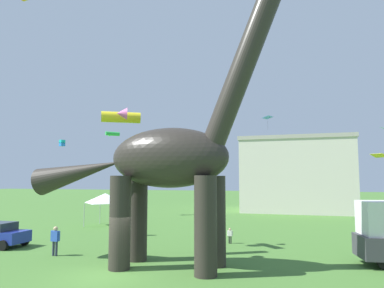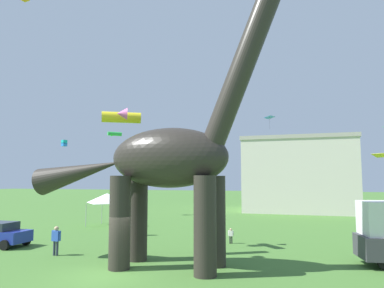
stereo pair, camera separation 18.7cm
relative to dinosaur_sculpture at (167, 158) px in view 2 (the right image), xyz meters
The scene contains 13 objects.
ground_plane 6.15m from the dinosaur_sculpture, 134.08° to the right, with size 240.00×240.00×0.00m, color #42702D.
dinosaur_sculpture is the anchor object (origin of this frame).
person_near_flyer 9.00m from the dinosaur_sculpture, 76.91° to the left, with size 0.38×0.17×1.01m.
person_vendor_side 8.33m from the dinosaur_sculpture, behind, with size 0.61×0.27×1.63m.
person_watching_child 11.35m from the dinosaur_sculpture, 124.63° to the left, with size 0.67×0.30×1.79m.
festival_canopy_tent 17.51m from the dinosaur_sculpture, 130.26° to the left, with size 3.15×3.15×3.00m.
kite_high_left 12.91m from the dinosaur_sculpture, 32.04° to the left, with size 1.00×0.99×0.21m.
kite_near_low 26.52m from the dinosaur_sculpture, 125.48° to the left, with size 1.70×1.70×0.48m.
kite_far_left 23.16m from the dinosaur_sculpture, 81.89° to the left, with size 1.24×1.38×1.40m.
kite_near_high 21.07m from the dinosaur_sculpture, 140.70° to the left, with size 0.58×0.58×0.63m.
kite_high_right 4.40m from the dinosaur_sculpture, 158.42° to the left, with size 2.24×2.31×0.65m.
kite_drifting 5.08m from the dinosaur_sculpture, 98.04° to the left, with size 2.06×2.05×0.58m.
background_building_block 35.00m from the dinosaur_sculpture, 80.24° to the left, with size 14.42×11.24×9.86m.
Camera 2 is at (8.61, -14.74, 4.31)m, focal length 33.55 mm.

